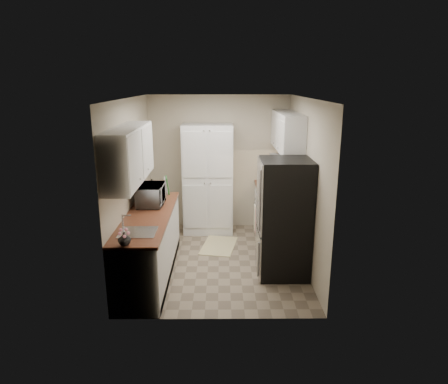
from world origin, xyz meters
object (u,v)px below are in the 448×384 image
Objects in this scene: refrigerator at (284,218)px; wine_bottle at (152,190)px; pantry_cabinet at (208,179)px; microwave at (151,195)px; electric_range at (278,223)px; toaster_oven at (272,177)px.

refrigerator reaches higher than wine_bottle.
wine_bottle is (-2.00, 0.79, 0.21)m from refrigerator.
pantry_cabinet reaches higher than microwave.
microwave is at bearing -122.36° from pantry_cabinet.
microwave is at bearing -82.97° from wine_bottle.
toaster_oven reaches higher than electric_range.
microwave is at bearing 167.60° from refrigerator.
electric_range is 2.12m from wine_bottle.
wine_bottle is (-0.04, 0.36, -0.01)m from microwave.
wine_bottle is at bearing 7.12° from microwave.
pantry_cabinet is at bearing 47.24° from wine_bottle.
microwave reaches higher than wine_bottle.
wine_bottle reaches higher than electric_range.
microwave is at bearing -163.72° from toaster_oven.
refrigerator reaches higher than toaster_oven.
toaster_oven is (1.17, 0.02, 0.04)m from pantry_cabinet.
wine_bottle is 2.25m from toaster_oven.
microwave is (-0.82, -1.29, 0.07)m from pantry_cabinet.
microwave reaches higher than electric_range.
toaster_oven is at bearing 90.35° from electric_range.
pantry_cabinet is at bearing 123.46° from refrigerator.
refrigerator is 2.02m from microwave.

